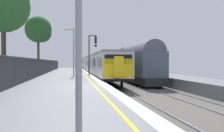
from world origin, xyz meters
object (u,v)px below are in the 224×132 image
object	(u,v)px
freight_train_adjacent_track	(119,62)
signal_gantry	(91,50)
platform_lamp_mid	(74,48)
background_tree_left	(39,31)
commuter_train_at_platform	(92,64)
background_tree_centre	(5,8)

from	to	relation	value
freight_train_adjacent_track	signal_gantry	size ratio (longest dim) A/B	8.06
freight_train_adjacent_track	platform_lamp_mid	world-z (taller)	platform_lamp_mid
background_tree_left	commuter_train_at_platform	bearing A→B (deg)	43.68
background_tree_left	background_tree_centre	xyz separation A→B (m)	(-0.18, -20.27, -0.67)
platform_lamp_mid	background_tree_left	world-z (taller)	background_tree_left
commuter_train_at_platform	signal_gantry	distance (m)	17.53
signal_gantry	platform_lamp_mid	xyz separation A→B (m)	(-2.27, -4.65, -0.03)
platform_lamp_mid	background_tree_centre	xyz separation A→B (m)	(-5.50, -6.92, 2.78)
platform_lamp_mid	background_tree_centre	size ratio (longest dim) A/B	0.65
platform_lamp_mid	background_tree_left	bearing A→B (deg)	111.75
background_tree_centre	freight_train_adjacent_track	bearing A→B (deg)	58.78
freight_train_adjacent_track	background_tree_left	distance (m)	14.09
commuter_train_at_platform	signal_gantry	world-z (taller)	signal_gantry
platform_lamp_mid	background_tree_centre	bearing A→B (deg)	-128.51
background_tree_left	platform_lamp_mid	bearing A→B (deg)	-68.25
signal_gantry	platform_lamp_mid	distance (m)	5.17
commuter_train_at_platform	freight_train_adjacent_track	distance (m)	8.12
background_tree_left	background_tree_centre	distance (m)	20.28
signal_gantry	commuter_train_at_platform	bearing A→B (deg)	85.14
background_tree_centre	signal_gantry	bearing A→B (deg)	56.09
freight_train_adjacent_track	background_tree_left	world-z (taller)	background_tree_left
platform_lamp_mid	background_tree_left	distance (m)	14.78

